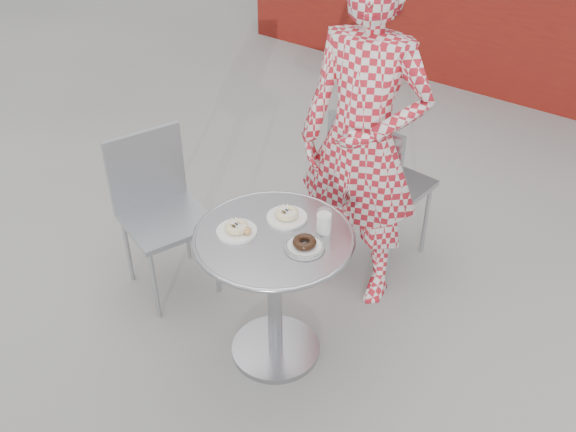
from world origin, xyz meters
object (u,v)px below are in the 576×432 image
Objects in this scene: bistro_table at (274,267)px; plate_far at (287,215)px; plate_near at (237,229)px; milk_cup at (324,222)px; seated_person at (363,143)px; plate_checker at (304,245)px; chair_left at (169,246)px; chair_far at (378,214)px.

plate_far is at bearing 102.80° from bistro_table.
plate_far is 0.25m from plate_near.
milk_cup is (0.31, 0.24, 0.03)m from plate_near.
bistro_table is 0.25m from plate_far.
seated_person is 0.58m from plate_far.
seated_person is at bearing 101.10° from plate_checker.
chair_left is 0.82m from plate_near.
plate_checker is at bearing -33.11° from plate_far.
plate_far is 1.03× the size of plate_checker.
seated_person reaches higher than chair_left.
bistro_table is at bearing -175.37° from plate_checker.
chair_far reaches higher than plate_checker.
plate_near is 1.01× the size of plate_checker.
plate_checker is at bearing 4.63° from bistro_table.
chair_left reaches higher than milk_cup.
chair_far is 5.34× the size of plate_near.
chair_left is 4.81× the size of plate_far.
plate_far is at bearing 91.88° from chair_far.
chair_far is 1.09m from plate_checker.
milk_cup is at bearing 105.06° from chair_far.
plate_near is at bearing -162.76° from plate_checker.
chair_left is 1.22m from seated_person.
seated_person is at bearing 87.76° from bistro_table.
plate_checker is (0.16, 0.01, 0.20)m from bistro_table.
milk_cup is at bearing -83.63° from seated_person.
bistro_table is 1.02m from chair_far.
bistro_table is 0.41× the size of seated_person.
chair_left is at bearing 176.12° from bistro_table.
bistro_table is at bearing -136.08° from milk_cup.
milk_cup is (0.14, -0.54, -0.12)m from seated_person.
chair_far is 8.55× the size of milk_cup.
milk_cup is (0.16, -0.83, 0.50)m from chair_far.
chair_far is at bearing 89.98° from bistro_table.
plate_checker is at bearing 103.33° from chair_far.
chair_far is 0.53× the size of seated_person.
chair_left is (-0.79, 0.05, -0.29)m from bistro_table.
bistro_table is 0.25m from plate_checker.
plate_far is (-0.03, 0.14, 0.20)m from bistro_table.
plate_near is at bearing -142.23° from milk_cup.
bistro_table is 0.84m from chair_left.
milk_cup is (0.00, 0.14, 0.04)m from plate_checker.
chair_far is 1.18m from plate_near.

